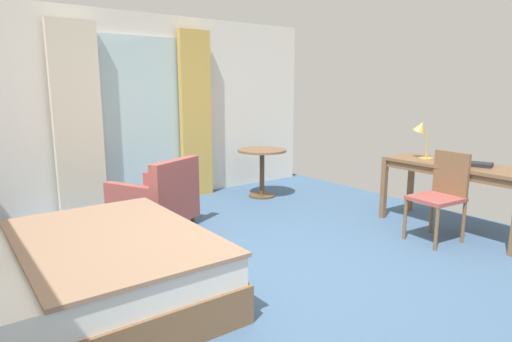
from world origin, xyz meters
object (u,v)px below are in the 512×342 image
closed_book (480,164)px  round_cafe_table (262,162)px  bed (59,278)px  desk_chair (442,192)px  armchair_by_window (157,200)px  writing_desk (458,171)px  desk_lamp (422,131)px

closed_book → round_cafe_table: 2.85m
bed → round_cafe_table: bearing=29.3°
closed_book → desk_chair: bearing=143.5°
desk_chair → armchair_by_window: (-2.21, 2.14, -0.19)m
armchair_by_window → round_cafe_table: 1.90m
writing_desk → desk_chair: bearing=-170.4°
bed → desk_chair: (3.57, -0.77, 0.25)m
desk_lamp → armchair_by_window: size_ratio=0.46×
writing_desk → armchair_by_window: bearing=141.8°
round_cafe_table → armchair_by_window: bearing=-167.0°
writing_desk → closed_book: (0.02, -0.22, 0.11)m
desk_chair → closed_book: size_ratio=3.84×
armchair_by_window → writing_desk: bearing=-38.2°
writing_desk → armchair_by_window: 3.37m
desk_lamp → round_cafe_table: size_ratio=0.65×
bed → round_cafe_table: size_ratio=2.84×
bed → closed_book: bearing=-13.0°
bed → writing_desk: size_ratio=1.25×
desk_lamp → closed_book: (0.06, -0.67, -0.30)m
desk_chair → writing_desk: bearing=9.6°
bed → closed_book: size_ratio=8.24×
desk_chair → round_cafe_table: 2.59m
desk_lamp → round_cafe_table: desk_lamp is taller
armchair_by_window → bed: bearing=-134.8°
bed → closed_book: bed is taller
closed_book → round_cafe_table: (-0.81, 2.72, -0.26)m
bed → desk_chair: 3.66m
desk_lamp → round_cafe_table: bearing=110.1°
closed_book → round_cafe_table: closed_book is taller
desk_lamp → armchair_by_window: 3.15m
closed_book → bed: bearing=149.5°
closed_book → armchair_by_window: (-2.65, 2.30, -0.45)m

